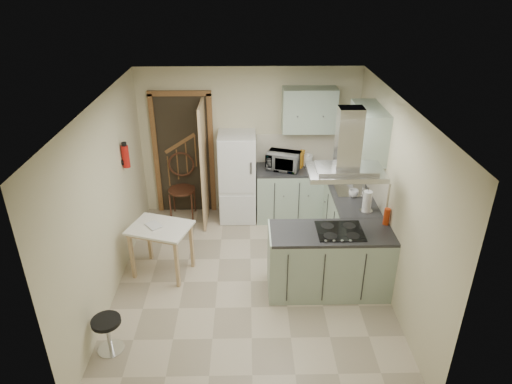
{
  "coord_description": "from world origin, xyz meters",
  "views": [
    {
      "loc": [
        -0.03,
        -5.06,
        3.92
      ],
      "look_at": [
        0.08,
        0.45,
        1.15
      ],
      "focal_mm": 32.0,
      "sensor_mm": 36.0,
      "label": 1
    }
  ],
  "objects_px": {
    "bentwood_chair": "(182,190)",
    "fridge": "(238,177)",
    "extractor_hood": "(346,172)",
    "peninsula": "(329,261)",
    "stool": "(108,335)",
    "microwave": "(283,161)",
    "drop_leaf_table": "(162,250)"
  },
  "relations": [
    {
      "from": "extractor_hood",
      "to": "drop_leaf_table",
      "type": "relative_size",
      "value": 1.14
    },
    {
      "from": "peninsula",
      "to": "bentwood_chair",
      "type": "xyz_separation_m",
      "value": [
        -2.17,
        2.01,
        0.06
      ]
    },
    {
      "from": "stool",
      "to": "fridge",
      "type": "bearing_deg",
      "value": 65.03
    },
    {
      "from": "peninsula",
      "to": "extractor_hood",
      "type": "bearing_deg",
      "value": 0.0
    },
    {
      "from": "fridge",
      "to": "extractor_hood",
      "type": "distance_m",
      "value": 2.57
    },
    {
      "from": "peninsula",
      "to": "bentwood_chair",
      "type": "distance_m",
      "value": 2.96
    },
    {
      "from": "extractor_hood",
      "to": "bentwood_chair",
      "type": "relative_size",
      "value": 0.89
    },
    {
      "from": "stool",
      "to": "extractor_hood",
      "type": "bearing_deg",
      "value": 20.65
    },
    {
      "from": "peninsula",
      "to": "stool",
      "type": "bearing_deg",
      "value": -158.64
    },
    {
      "from": "bentwood_chair",
      "to": "fridge",
      "type": "bearing_deg",
      "value": -1.17
    },
    {
      "from": "fridge",
      "to": "bentwood_chair",
      "type": "distance_m",
      "value": 0.98
    },
    {
      "from": "fridge",
      "to": "extractor_hood",
      "type": "bearing_deg",
      "value": -56.21
    },
    {
      "from": "stool",
      "to": "microwave",
      "type": "bearing_deg",
      "value": 54.28
    },
    {
      "from": "stool",
      "to": "peninsula",
      "type": "bearing_deg",
      "value": 21.36
    },
    {
      "from": "peninsula",
      "to": "microwave",
      "type": "distance_m",
      "value": 2.11
    },
    {
      "from": "drop_leaf_table",
      "to": "fridge",
      "type": "bearing_deg",
      "value": 74.79
    },
    {
      "from": "extractor_hood",
      "to": "peninsula",
      "type": "bearing_deg",
      "value": 180.0
    },
    {
      "from": "drop_leaf_table",
      "to": "stool",
      "type": "bearing_deg",
      "value": -86.48
    },
    {
      "from": "bentwood_chair",
      "to": "microwave",
      "type": "height_order",
      "value": "microwave"
    },
    {
      "from": "fridge",
      "to": "peninsula",
      "type": "distance_m",
      "value": 2.35
    },
    {
      "from": "drop_leaf_table",
      "to": "extractor_hood",
      "type": "bearing_deg",
      "value": 7.9
    },
    {
      "from": "drop_leaf_table",
      "to": "bentwood_chair",
      "type": "xyz_separation_m",
      "value": [
        0.08,
        1.59,
        0.14
      ]
    },
    {
      "from": "fridge",
      "to": "bentwood_chair",
      "type": "xyz_separation_m",
      "value": [
        -0.94,
        0.03,
        -0.24
      ]
    },
    {
      "from": "peninsula",
      "to": "drop_leaf_table",
      "type": "relative_size",
      "value": 1.95
    },
    {
      "from": "bentwood_chair",
      "to": "stool",
      "type": "distance_m",
      "value": 3.08
    },
    {
      "from": "extractor_hood",
      "to": "bentwood_chair",
      "type": "xyz_separation_m",
      "value": [
        -2.27,
        2.01,
        -1.21
      ]
    },
    {
      "from": "stool",
      "to": "bentwood_chair",
      "type": "bearing_deg",
      "value": 81.48
    },
    {
      "from": "fridge",
      "to": "stool",
      "type": "relative_size",
      "value": 3.44
    },
    {
      "from": "drop_leaf_table",
      "to": "microwave",
      "type": "height_order",
      "value": "microwave"
    },
    {
      "from": "microwave",
      "to": "extractor_hood",
      "type": "bearing_deg",
      "value": -55.02
    },
    {
      "from": "fridge",
      "to": "peninsula",
      "type": "relative_size",
      "value": 0.97
    },
    {
      "from": "fridge",
      "to": "peninsula",
      "type": "bearing_deg",
      "value": -58.26
    }
  ]
}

